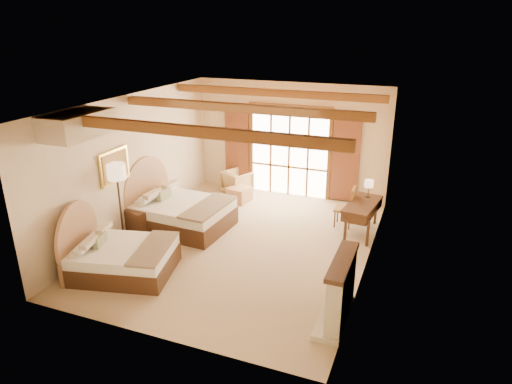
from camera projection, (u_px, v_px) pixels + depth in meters
The scene contains 19 objects.
floor at pixel (242, 244), 10.33m from camera, with size 7.00×7.00×0.00m, color tan.
wall_back at pixel (290, 140), 12.82m from camera, with size 5.50×5.50×0.00m, color beige.
wall_left at pixel (134, 163), 10.71m from camera, with size 7.00×7.00×0.00m, color beige.
wall_right at pixel (372, 193), 8.83m from camera, with size 7.00×7.00×0.00m, color beige.
ceiling at pixel (241, 102), 9.21m from camera, with size 7.00×7.00×0.00m, color #BA723C.
ceiling_beams at pixel (241, 108), 9.25m from camera, with size 5.39×4.60×0.18m, color brown, non-canonical shape.
french_doors at pixel (289, 152), 12.89m from camera, with size 3.95×0.08×2.60m.
fireplace at pixel (340, 294), 7.52m from camera, with size 0.46×1.40×1.16m.
painting at pixel (115, 166), 9.98m from camera, with size 0.06×0.95×0.75m.
canopy_valance at pixel (78, 125), 8.37m from camera, with size 0.70×1.40×0.45m, color beige.
bed_near at pixel (117, 254), 9.07m from camera, with size 2.24×1.86×1.27m.
bed_far at pixel (177, 210), 11.06m from camera, with size 2.29×1.78×1.45m.
nightstand at pixel (141, 222), 10.71m from camera, with size 0.52×0.52×0.63m, color #452A18.
floor_lamp at pixel (117, 177), 9.78m from camera, with size 0.40×0.40×1.89m.
armchair at pixel (237, 182), 13.29m from camera, with size 0.72×0.74×0.67m, color tan.
ottoman at pixel (239, 194), 12.73m from camera, with size 0.55×0.55×0.40m, color #A06849.
desk at pixel (362, 217), 10.75m from camera, with size 0.79×1.48×0.76m.
desk_chair at pixel (345, 214), 11.14m from camera, with size 0.44×0.44×1.00m.
desk_lamp at pixel (369, 184), 10.87m from camera, with size 0.21×0.21×0.42m.
Camera 1 is at (3.66, -8.51, 4.73)m, focal length 32.00 mm.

